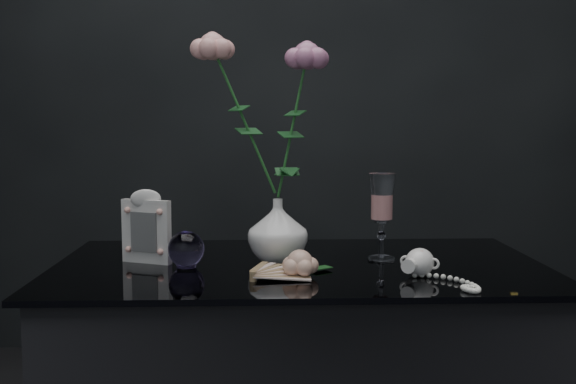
{
  "coord_description": "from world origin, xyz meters",
  "views": [
    {
      "loc": [
        -0.08,
        -1.38,
        1.07
      ],
      "look_at": [
        -0.03,
        0.01,
        0.92
      ],
      "focal_mm": 42.0,
      "sensor_mm": 36.0,
      "label": 1
    }
  ],
  "objects_px": {
    "loose_rose": "(300,263)",
    "paperweight": "(186,249)",
    "pearl_jar": "(420,261)",
    "vase": "(278,230)",
    "wine_glass": "(382,217)",
    "picture_frame": "(146,226)"
  },
  "relations": [
    {
      "from": "vase",
      "to": "pearl_jar",
      "type": "relative_size",
      "value": 0.67
    },
    {
      "from": "loose_rose",
      "to": "paperweight",
      "type": "bearing_deg",
      "value": 153.46
    },
    {
      "from": "loose_rose",
      "to": "pearl_jar",
      "type": "xyz_separation_m",
      "value": [
        0.24,
        0.0,
        0.0
      ]
    },
    {
      "from": "picture_frame",
      "to": "loose_rose",
      "type": "height_order",
      "value": "picture_frame"
    },
    {
      "from": "vase",
      "to": "wine_glass",
      "type": "relative_size",
      "value": 0.71
    },
    {
      "from": "picture_frame",
      "to": "pearl_jar",
      "type": "distance_m",
      "value": 0.58
    },
    {
      "from": "vase",
      "to": "paperweight",
      "type": "distance_m",
      "value": 0.2
    },
    {
      "from": "vase",
      "to": "paperweight",
      "type": "bearing_deg",
      "value": -163.89
    },
    {
      "from": "wine_glass",
      "to": "picture_frame",
      "type": "height_order",
      "value": "wine_glass"
    },
    {
      "from": "paperweight",
      "to": "loose_rose",
      "type": "height_order",
      "value": "paperweight"
    },
    {
      "from": "paperweight",
      "to": "loose_rose",
      "type": "xyz_separation_m",
      "value": [
        0.23,
        -0.1,
        -0.01
      ]
    },
    {
      "from": "vase",
      "to": "wine_glass",
      "type": "distance_m",
      "value": 0.23
    },
    {
      "from": "wine_glass",
      "to": "picture_frame",
      "type": "relative_size",
      "value": 1.2
    },
    {
      "from": "vase",
      "to": "paperweight",
      "type": "relative_size",
      "value": 1.78
    },
    {
      "from": "vase",
      "to": "picture_frame",
      "type": "xyz_separation_m",
      "value": [
        -0.28,
        -0.01,
        0.01
      ]
    },
    {
      "from": "paperweight",
      "to": "loose_rose",
      "type": "relative_size",
      "value": 0.48
    },
    {
      "from": "paperweight",
      "to": "loose_rose",
      "type": "distance_m",
      "value": 0.25
    },
    {
      "from": "picture_frame",
      "to": "vase",
      "type": "bearing_deg",
      "value": 25.11
    },
    {
      "from": "vase",
      "to": "loose_rose",
      "type": "bearing_deg",
      "value": -75.3
    },
    {
      "from": "picture_frame",
      "to": "pearl_jar",
      "type": "xyz_separation_m",
      "value": [
        0.56,
        -0.14,
        -0.05
      ]
    },
    {
      "from": "loose_rose",
      "to": "pearl_jar",
      "type": "bearing_deg",
      "value": -3.05
    },
    {
      "from": "pearl_jar",
      "to": "paperweight",
      "type": "bearing_deg",
      "value": -163.89
    }
  ]
}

